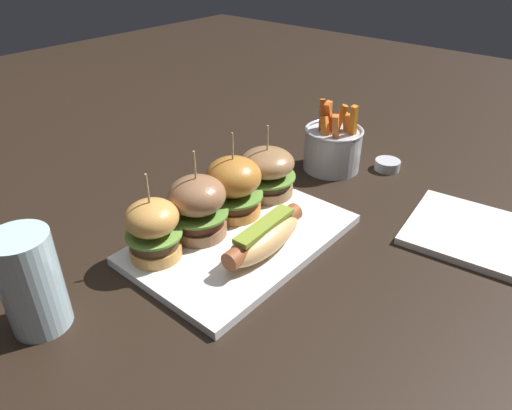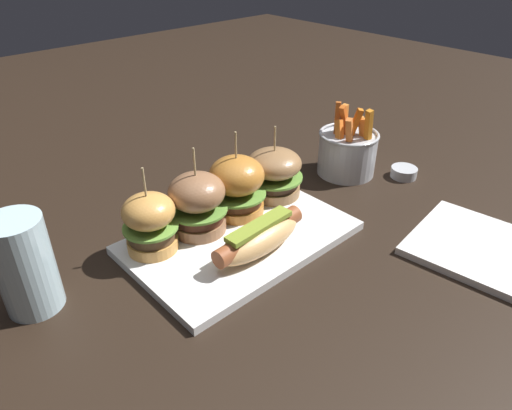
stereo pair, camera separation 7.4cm
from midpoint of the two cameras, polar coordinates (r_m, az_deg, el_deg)
name	(u,v)px [view 1 (the left image)]	position (r m, az deg, el deg)	size (l,w,h in m)	color
ground_plane	(242,242)	(0.75, -4.57, -4.66)	(3.00, 3.00, 0.00)	black
platter_main	(242,239)	(0.75, -4.60, -4.23)	(0.35, 0.23, 0.01)	white
hot_dog	(264,237)	(0.70, -2.01, -4.00)	(0.17, 0.07, 0.05)	tan
slider_far_left	(153,229)	(0.70, -15.49, -2.98)	(0.08, 0.08, 0.14)	#D49548
slider_center_left	(198,206)	(0.73, -10.05, -0.23)	(0.09, 0.09, 0.14)	#916343
slider_center_right	(234,186)	(0.77, -5.50, 2.24)	(0.10, 0.10, 0.15)	#BA752D
slider_far_right	(267,171)	(0.83, -1.18, 4.07)	(0.10, 0.10, 0.13)	olive
fries_bucket	(333,147)	(0.96, 7.21, 7.01)	(0.12, 0.12, 0.14)	#B7BABF
sauce_ramekin	(387,165)	(0.99, 13.76, 4.78)	(0.05, 0.05, 0.02)	#B7BABF
side_plate	(468,232)	(0.82, 22.26, -3.11)	(0.18, 0.18, 0.01)	white
water_glass	(31,282)	(0.65, -28.91, -8.42)	(0.07, 0.07, 0.14)	silver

